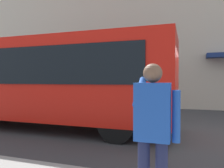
% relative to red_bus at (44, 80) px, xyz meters
% --- Properties ---
extents(ground_plane, '(60.00, 60.00, 0.00)m').
position_rel_red_bus_xyz_m(ground_plane, '(-4.51, -0.33, -1.68)').
color(ground_plane, '#38383A').
extents(building_facade_far, '(28.00, 1.55, 12.00)m').
position_rel_red_bus_xyz_m(building_facade_far, '(-4.52, -7.12, 4.30)').
color(building_facade_far, beige).
rests_on(building_facade_far, ground_plane).
extents(red_bus, '(9.05, 2.54, 3.08)m').
position_rel_red_bus_xyz_m(red_bus, '(0.00, 0.00, 0.00)').
color(red_bus, red).
rests_on(red_bus, ground_plane).
extents(pedestrian_photographer, '(0.53, 0.52, 1.70)m').
position_rel_red_bus_xyz_m(pedestrian_photographer, '(-4.41, 4.08, -0.54)').
color(pedestrian_photographer, '#1E2347').
rests_on(pedestrian_photographer, sidewalk_curb).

